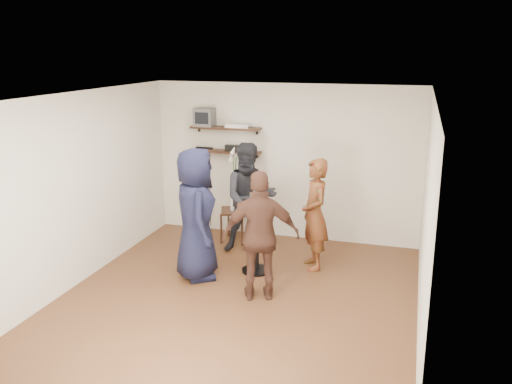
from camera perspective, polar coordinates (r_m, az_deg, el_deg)
room at (r=6.73m, az=-2.00°, el=-1.02°), size 4.58×5.08×2.68m
shelf_upper at (r=9.13m, az=-3.23°, el=6.75°), size 1.20×0.25×0.04m
shelf_lower at (r=9.20m, az=-3.19°, el=4.28°), size 1.20×0.25×0.04m
crt_monitor at (r=9.24m, az=-5.40°, el=7.85°), size 0.32×0.30×0.30m
dvd_deck at (r=9.05m, az=-1.85°, el=7.00°), size 0.40×0.24×0.06m
radio at (r=9.15m, az=-2.57°, el=4.67°), size 0.22×0.10×0.10m
power_strip at (r=9.38m, az=-5.46°, el=4.65°), size 0.30×0.05×0.03m
side_table at (r=9.02m, az=-2.22°, el=-2.43°), size 0.58×0.58×0.55m
vase_lilies at (r=8.90m, az=-2.25°, el=0.23°), size 0.20×0.21×1.09m
drinks_table at (r=7.74m, az=0.05°, el=-3.91°), size 0.55×0.55×1.01m
wine_glass_fl at (r=7.57m, az=-0.42°, el=-0.48°), size 0.06×0.06×0.19m
wine_glass_fr at (r=7.54m, az=0.56°, el=-0.53°), size 0.06×0.06×0.19m
wine_glass_bl at (r=7.64m, az=-0.04°, el=-0.15°), size 0.07×0.07×0.22m
wine_glass_br at (r=7.59m, az=0.16°, el=-0.25°), size 0.07×0.07×0.22m
person_plaid at (r=7.88m, az=6.20°, el=-2.35°), size 0.62×0.71×1.64m
person_dark at (r=8.48m, az=-0.65°, el=-0.62°), size 1.04×0.94×1.74m
person_navy at (r=7.52m, az=-6.35°, el=-2.34°), size 0.96×1.08×1.85m
person_brown at (r=6.86m, az=0.50°, el=-4.68°), size 1.07×0.73×1.69m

